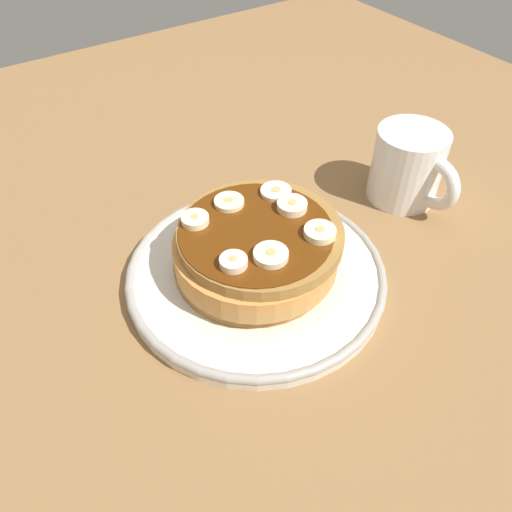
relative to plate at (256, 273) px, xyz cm
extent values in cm
cube|color=olive|center=(0.00, 0.00, -2.43)|extent=(140.00, 140.00, 3.00)
cylinder|color=silver|center=(0.00, 0.00, -0.21)|extent=(27.54, 27.54, 1.44)
torus|color=#A19E96|center=(0.00, 0.00, 0.30)|extent=(27.72, 27.72, 1.01)
cylinder|color=#9E6831|center=(-0.59, -0.46, 1.19)|extent=(16.78, 16.78, 1.36)
cylinder|color=tan|center=(-0.40, -0.14, 2.56)|extent=(16.97, 16.97, 1.36)
cylinder|color=#D08D48|center=(0.40, -0.05, 3.92)|extent=(16.97, 16.97, 1.36)
cylinder|color=olive|center=(0.48, 0.53, 5.28)|extent=(16.80, 16.80, 1.36)
cylinder|color=#592B0A|center=(0.00, 0.00, 6.04)|extent=(15.46, 15.46, 0.16)
cylinder|color=#F8E0BF|center=(2.84, -4.43, 6.44)|extent=(2.64, 2.64, 0.95)
cylinder|color=tan|center=(2.84, -4.43, 6.96)|extent=(0.74, 0.74, 0.08)
cylinder|color=#FCF4BD|center=(-4.42, -4.37, 6.41)|extent=(2.80, 2.80, 0.89)
cylinder|color=tan|center=(-4.42, -4.37, 6.89)|extent=(0.78, 0.78, 0.08)
cylinder|color=beige|center=(3.98, -1.03, 6.39)|extent=(3.34, 3.34, 0.84)
cylinder|color=tan|center=(3.98, -1.03, 6.85)|extent=(0.93, 0.93, 0.08)
cylinder|color=#FAE8BC|center=(-0.67, 4.95, 6.46)|extent=(3.15, 3.15, 0.99)
cylinder|color=tan|center=(-0.67, 4.95, 6.99)|extent=(0.88, 0.88, 0.08)
cylinder|color=beige|center=(-5.01, 0.32, 6.30)|extent=(3.17, 3.17, 0.67)
cylinder|color=tan|center=(-5.01, 0.32, 6.67)|extent=(0.89, 0.89, 0.08)
cylinder|color=#F2F3BE|center=(4.09, 4.74, 6.42)|extent=(3.17, 3.17, 0.91)
cylinder|color=tan|center=(4.09, 4.74, 6.91)|extent=(0.89, 0.89, 0.08)
cylinder|color=#FEE0BF|center=(-3.72, 5.11, 6.28)|extent=(3.34, 3.34, 0.64)
cylinder|color=tan|center=(-3.72, 5.11, 6.64)|extent=(0.94, 0.94, 0.08)
cylinder|color=white|center=(-1.77, 23.69, 3.68)|extent=(8.65, 8.65, 9.22)
cylinder|color=black|center=(-1.77, 23.69, 7.36)|extent=(7.35, 7.35, 0.55)
torus|color=white|center=(2.77, 23.69, 3.68)|extent=(6.72, 1.56, 6.72)
camera|label=1|loc=(30.90, -21.00, 39.18)|focal=35.39mm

